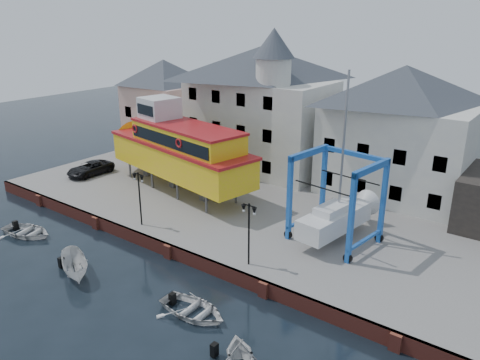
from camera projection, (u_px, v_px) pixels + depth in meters
The scene contains 14 objects.
ground at pixel (169, 258), 32.69m from camera, with size 140.00×140.00×0.00m, color black.
hardstanding at pixel (258, 203), 40.85m from camera, with size 44.00×22.00×1.00m, color slate.
quay_wall at pixel (170, 251), 32.61m from camera, with size 44.00×0.47×1.00m.
building_pink at pixel (165, 105), 54.38m from camera, with size 8.00×7.00×10.30m.
building_white_main at pixel (261, 107), 46.90m from camera, with size 14.00×8.30×14.00m.
building_white_right at pixel (399, 132), 39.80m from camera, with size 12.00×8.00×11.20m.
lamp_post_left at pixel (139, 185), 34.46m from camera, with size 1.12×0.32×4.20m.
lamp_post_right at pixel (249, 219), 28.83m from camera, with size 1.12×0.32×4.20m.
tour_boat at pixel (172, 147), 42.02m from camera, with size 19.04×7.82×8.07m.
travel_lift at pixel (341, 212), 32.88m from camera, with size 6.03×8.00×11.79m.
van at pixel (90, 168), 46.37m from camera, with size 2.18×4.72×1.31m, color black.
motorboat_a at pixel (76, 275), 30.54m from camera, with size 1.52×4.03×1.56m, color silver.
motorboat_b at pixel (193, 314), 26.52m from camera, with size 3.04×4.26×0.88m, color silver.
motorboat_d at pixel (27, 235), 36.07m from camera, with size 3.02×4.23×0.88m, color silver.
Camera 1 is at (21.30, -20.31, 16.04)m, focal length 35.00 mm.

